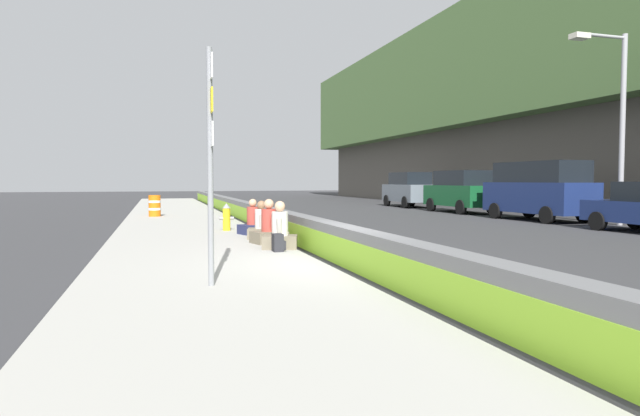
{
  "coord_description": "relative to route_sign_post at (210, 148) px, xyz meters",
  "views": [
    {
      "loc": [
        -9.73,
        3.56,
        1.75
      ],
      "look_at": [
        3.86,
        -0.58,
        1.02
      ],
      "focal_mm": 30.14,
      "sensor_mm": 36.0,
      "label": 1
    }
  ],
  "objects": [
    {
      "name": "parked_car_midline",
      "position": [
        23.76,
        -15.08,
        -1.05
      ],
      "size": [
        4.87,
        2.21,
        2.28
      ],
      "color": "slate",
      "rests_on": "ground_plane"
    },
    {
      "name": "sidewalk_strip",
      "position": [
        1.47,
        -0.12,
        -2.16
      ],
      "size": [
        80.0,
        4.4,
        0.14
      ],
      "primitive_type": "cube",
      "color": "#A8A59E",
      "rests_on": "ground_plane"
    },
    {
      "name": "construction_barrel",
      "position": [
        16.8,
        0.89,
        -1.61
      ],
      "size": [
        0.54,
        0.54,
        0.95
      ],
      "color": "orange",
      "rests_on": "sidewalk_strip"
    },
    {
      "name": "street_lamp",
      "position": [
        8.3,
        -16.09,
        2.23
      ],
      "size": [
        0.44,
        2.55,
        7.36
      ],
      "color": "#9E9EA3",
      "rests_on": "ground_plane"
    },
    {
      "name": "parked_car_fourth",
      "position": [
        17.36,
        -15.0,
        -1.05
      ],
      "size": [
        4.81,
        2.09,
        2.28
      ],
      "color": "#145128",
      "rests_on": "ground_plane"
    },
    {
      "name": "seated_person_foreground",
      "position": [
        4.12,
        -1.99,
        -1.74
      ],
      "size": [
        0.88,
        0.96,
        1.12
      ],
      "color": "#706651",
      "rests_on": "sidewalk_strip"
    },
    {
      "name": "backpack",
      "position": [
        3.59,
        -1.83,
        -1.9
      ],
      "size": [
        0.32,
        0.28,
        0.4
      ],
      "color": "#232328",
      "rests_on": "sidewalk_strip"
    },
    {
      "name": "jersey_barrier",
      "position": [
        1.47,
        -2.77,
        -1.81
      ],
      "size": [
        76.0,
        0.45,
        0.85
      ],
      "color": "slate",
      "rests_on": "ground_plane"
    },
    {
      "name": "fire_hydrant",
      "position": [
        9.02,
        -1.34,
        -1.65
      ],
      "size": [
        0.26,
        0.46,
        0.88
      ],
      "color": "gold",
      "rests_on": "sidewalk_strip"
    },
    {
      "name": "route_sign_post",
      "position": [
        0.0,
        0.0,
        0.0
      ],
      "size": [
        0.44,
        0.09,
        3.6
      ],
      "color": "gray",
      "rests_on": "sidewalk_strip"
    },
    {
      "name": "parked_car_third",
      "position": [
        11.26,
        -15.07,
        -0.88
      ],
      "size": [
        5.17,
        2.25,
        2.56
      ],
      "color": "navy",
      "rests_on": "ground_plane"
    },
    {
      "name": "seated_person_rear",
      "position": [
        6.34,
        -1.97,
        -1.76
      ],
      "size": [
        0.8,
        0.88,
        1.05
      ],
      "color": "#706651",
      "rests_on": "sidewalk_strip"
    },
    {
      "name": "ground_plane",
      "position": [
        1.47,
        -2.77,
        -2.23
      ],
      "size": [
        160.0,
        160.0,
        0.0
      ],
      "primitive_type": "plane",
      "color": "#353538",
      "rests_on": "ground"
    },
    {
      "name": "seated_person_far",
      "position": [
        7.67,
        -1.96,
        -1.76
      ],
      "size": [
        0.84,
        0.92,
        1.06
      ],
      "color": "#23284C",
      "rests_on": "sidewalk_strip"
    },
    {
      "name": "seated_person_middle",
      "position": [
        5.22,
        -1.95,
        -1.74
      ],
      "size": [
        0.86,
        0.95,
        1.13
      ],
      "color": "#706651",
      "rests_on": "sidewalk_strip"
    }
  ]
}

